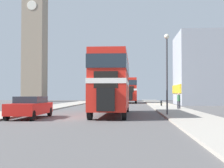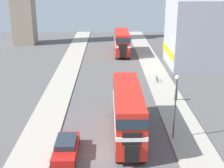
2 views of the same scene
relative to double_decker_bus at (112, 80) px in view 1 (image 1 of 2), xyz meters
name	(u,v)px [view 1 (image 1 of 2)]	position (x,y,z in m)	size (l,w,h in m)	color
ground_plane	(89,119)	(-1.25, -3.55, -2.63)	(120.00, 120.00, 0.00)	#565454
sidewalk_right	(195,118)	(5.50, -3.55, -2.57)	(3.50, 120.00, 0.12)	#A8A093
double_decker_bus	(112,80)	(0.00, 0.00, 0.00)	(2.43, 10.82, 4.45)	red
bus_distant	(129,89)	(0.89, 31.76, -0.08)	(2.55, 9.60, 4.31)	red
car_parked_near	(30,107)	(-5.16, -3.50, -1.88)	(1.80, 4.67, 1.44)	red
pedestrian_walking	(179,100)	(6.17, 8.15, -1.61)	(0.32, 0.32, 1.59)	#282833
bicycle_on_pavement	(161,103)	(5.03, 14.99, -2.15)	(0.05, 1.76, 0.78)	black
street_lamp	(167,62)	(4.06, -0.83, 1.32)	(0.36, 0.36, 5.86)	#38383D
church_tower	(35,15)	(-19.59, 41.80, 16.06)	(4.65, 4.65, 36.60)	gray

